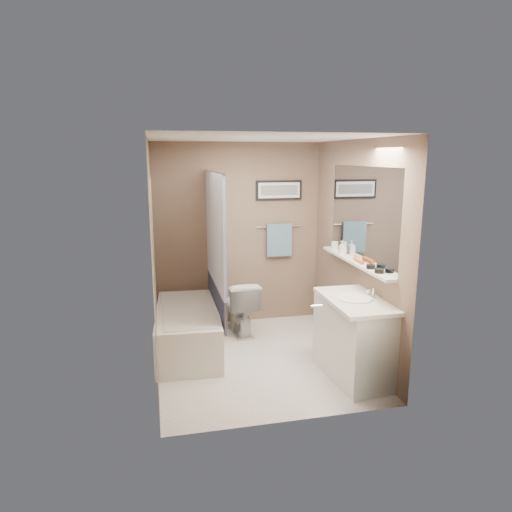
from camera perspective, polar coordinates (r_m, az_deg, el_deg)
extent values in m
plane|color=silver|center=(5.23, 0.36, -12.75)|extent=(2.50, 2.50, 0.00)
cube|color=white|center=(4.74, 0.41, 14.29)|extent=(2.20, 2.50, 0.04)
cube|color=brown|center=(6.03, -2.23, 2.63)|extent=(2.20, 0.04, 2.40)
cube|color=brown|center=(3.69, 4.65, -3.75)|extent=(2.20, 0.04, 2.40)
cube|color=brown|center=(4.73, -12.48, -0.40)|extent=(0.04, 2.50, 2.40)
cube|color=brown|center=(5.19, 12.09, 0.75)|extent=(0.04, 2.50, 2.40)
cube|color=beige|center=(5.26, -12.54, -1.35)|extent=(0.02, 1.55, 2.00)
cylinder|color=silver|center=(5.16, -5.27, 10.43)|extent=(0.02, 1.55, 0.02)
cube|color=white|center=(5.22, -5.13, 3.28)|extent=(0.03, 1.45, 1.28)
cube|color=#29304C|center=(5.41, -4.96, -5.32)|extent=(0.03, 1.45, 0.36)
cube|color=silver|center=(4.99, 13.13, 5.13)|extent=(0.02, 1.60, 1.00)
cube|color=silver|center=(5.06, 12.28, -0.72)|extent=(0.12, 1.60, 0.03)
cylinder|color=silver|center=(6.12, 2.88, 3.71)|extent=(0.60, 0.02, 0.02)
cube|color=#83ADBF|center=(6.13, 2.91, 2.02)|extent=(0.34, 0.05, 0.44)
cube|color=black|center=(6.08, 2.88, 8.21)|extent=(0.62, 0.02, 0.26)
cube|color=white|center=(6.07, 2.92, 8.20)|extent=(0.56, 0.00, 0.20)
cube|color=#595959|center=(6.06, 2.93, 8.20)|extent=(0.50, 0.00, 0.13)
cube|color=silver|center=(3.93, 12.38, -6.04)|extent=(0.80, 0.02, 2.00)
cylinder|color=silver|center=(3.86, 7.57, -6.23)|extent=(0.10, 0.02, 0.02)
cube|color=white|center=(5.42, -8.50, -9.09)|extent=(0.78, 1.54, 0.50)
cube|color=beige|center=(5.33, -8.59, -6.59)|extent=(0.56, 1.36, 0.02)
imported|color=silver|center=(5.85, -2.00, -6.31)|extent=(0.43, 0.70, 0.70)
cube|color=silver|center=(4.79, 12.21, -10.28)|extent=(0.58, 0.94, 0.80)
cube|color=silver|center=(4.64, 12.33, -5.50)|extent=(0.54, 0.96, 0.04)
cylinder|color=white|center=(4.63, 12.23, -5.18)|extent=(0.34, 0.34, 0.01)
cylinder|color=silver|center=(4.70, 14.48, -4.49)|extent=(0.02, 0.02, 0.10)
sphere|color=silver|center=(4.79, 13.93, -4.38)|extent=(0.05, 0.05, 0.05)
cylinder|color=black|center=(4.57, 15.14, -1.81)|extent=(0.09, 0.09, 0.04)
cylinder|color=black|center=(4.73, 14.15, -1.30)|extent=(0.09, 0.09, 0.04)
cylinder|color=#C9501C|center=(4.97, 12.74, -0.54)|extent=(0.05, 0.22, 0.04)
cube|color=pink|center=(5.21, 11.49, -0.09)|extent=(0.04, 0.16, 0.01)
cylinder|color=silver|center=(5.57, 9.81, 1.27)|extent=(0.08, 0.08, 0.10)
imported|color=#999999|center=(5.36, 10.75, 1.06)|extent=(0.08, 0.08, 0.15)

